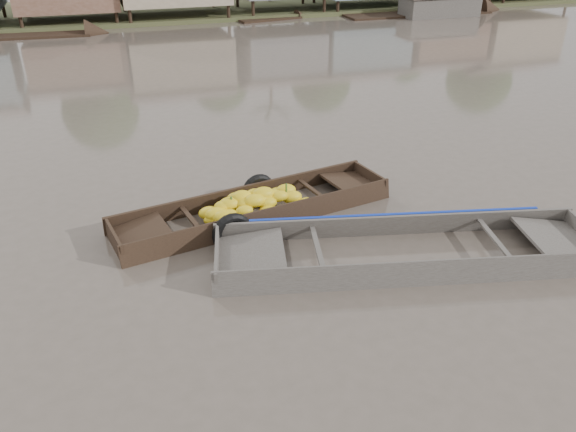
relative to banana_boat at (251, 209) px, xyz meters
name	(u,v)px	position (x,y,z in m)	size (l,w,h in m)	color
ground	(273,270)	(-0.17, -2.17, -0.20)	(120.00, 120.00, 0.00)	#52493F
banana_boat	(251,209)	(0.00, 0.00, 0.00)	(6.48, 2.62, 0.90)	black
viewer_boat	(408,255)	(2.47, -2.57, -0.14)	(7.75, 3.60, 0.60)	#3C3732
distant_boats	(359,18)	(12.93, 22.48, 0.00)	(46.82, 16.21, 1.38)	black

